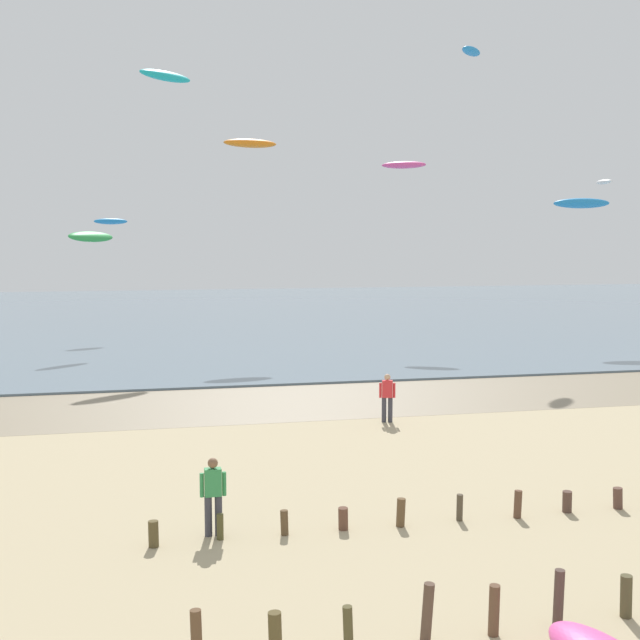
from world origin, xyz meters
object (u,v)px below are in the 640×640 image
person_by_waterline (387,396)px  kite_aloft_9 (250,143)px  kite_aloft_7 (165,76)px  kite_aloft_3 (581,203)px  kite_aloft_2 (111,221)px  person_mid_beach (213,494)px  kite_aloft_13 (604,182)px  kite_aloft_1 (91,237)px  kite_aloft_12 (471,51)px  kite_aloft_5 (404,165)px

person_by_waterline → kite_aloft_9: kite_aloft_9 is taller
kite_aloft_7 → kite_aloft_9: size_ratio=1.12×
kite_aloft_3 → kite_aloft_9: size_ratio=1.08×
kite_aloft_7 → kite_aloft_2: bearing=-97.4°
person_mid_beach → kite_aloft_2: kite_aloft_2 is taller
kite_aloft_3 → kite_aloft_13: size_ratio=1.84×
person_by_waterline → kite_aloft_7: size_ratio=0.48×
kite_aloft_13 → kite_aloft_1: bearing=-85.6°
kite_aloft_9 → kite_aloft_7: bearing=-24.5°
kite_aloft_9 → person_mid_beach: bearing=71.8°
kite_aloft_7 → person_by_waterline: bearing=71.4°
kite_aloft_12 → kite_aloft_5: bearing=98.7°
kite_aloft_2 → kite_aloft_5: bearing=-49.5°
person_mid_beach → kite_aloft_5: size_ratio=0.62×
kite_aloft_12 → person_mid_beach: bearing=-169.2°
kite_aloft_7 → kite_aloft_12: size_ratio=1.55×
person_by_waterline → kite_aloft_9: (-1.99, 20.83, 11.09)m
kite_aloft_12 → kite_aloft_2: bearing=107.7°
person_by_waterline → kite_aloft_13: (20.90, 20.64, 9.21)m
kite_aloft_2 → kite_aloft_13: bearing=-40.9°
kite_aloft_2 → kite_aloft_3: (28.16, -10.55, 0.99)m
kite_aloft_7 → kite_aloft_9: (4.75, -1.31, -3.88)m
kite_aloft_7 → kite_aloft_3: bearing=135.4°
kite_aloft_3 → kite_aloft_9: bearing=-177.8°
kite_aloft_1 → kite_aloft_2: size_ratio=1.29×
kite_aloft_9 → kite_aloft_12: bearing=162.3°
person_by_waterline → kite_aloft_12: 27.32m
kite_aloft_3 → kite_aloft_5: (-10.38, 2.93, 2.36)m
kite_aloft_2 → kite_aloft_13: (31.16, -8.09, 2.50)m
kite_aloft_2 → kite_aloft_12: bearing=-51.4°
person_mid_beach → kite_aloft_2: (-3.36, 38.40, 6.71)m
person_mid_beach → kite_aloft_3: (24.80, 27.86, 7.70)m
kite_aloft_2 → person_mid_beach: bearing=-111.3°
kite_aloft_5 → person_mid_beach: bearing=91.7°
kite_aloft_9 → kite_aloft_5: bearing=172.7°
kite_aloft_1 → kite_aloft_7: 10.33m
kite_aloft_1 → kite_aloft_5: bearing=138.7°
kite_aloft_3 → kite_aloft_7: (-24.64, 3.95, 7.27)m
kite_aloft_2 → kite_aloft_9: kite_aloft_9 is taller
person_by_waterline → kite_aloft_1: 24.58m
kite_aloft_2 → kite_aloft_13: kite_aloft_13 is taller
person_by_waterline → kite_aloft_2: 31.24m
kite_aloft_1 → kite_aloft_13: size_ratio=1.61×
kite_aloft_2 → kite_aloft_7: (3.52, -6.59, 8.26)m
kite_aloft_1 → kite_aloft_12: size_ratio=1.31×
kite_aloft_2 → kite_aloft_7: size_ratio=0.66×
kite_aloft_1 → kite_aloft_5: (18.63, -0.06, 4.40)m
person_mid_beach → kite_aloft_1: bearing=97.8°
kite_aloft_2 → kite_aloft_9: size_ratio=0.73×
kite_aloft_7 → kite_aloft_13: size_ratio=1.90×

